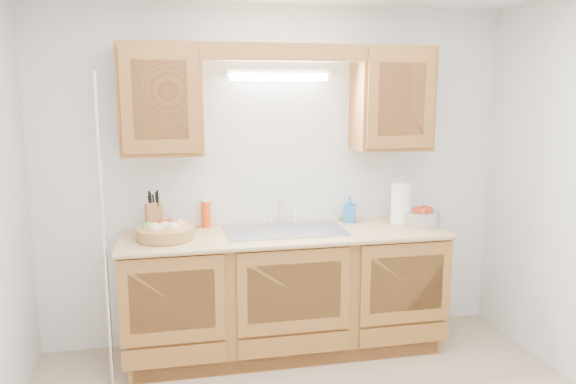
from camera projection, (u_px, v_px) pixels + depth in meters
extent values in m
cube|color=silver|center=(277.00, 176.00, 4.22)|extent=(3.50, 0.02, 2.50)
cube|color=silver|center=(514.00, 362.00, 1.33)|extent=(3.50, 0.02, 2.50)
cube|color=brown|center=(285.00, 293.00, 4.07)|extent=(2.20, 0.60, 0.86)
cube|color=tan|center=(285.00, 234.00, 3.98)|extent=(2.30, 0.63, 0.04)
cube|color=brown|center=(161.00, 100.00, 3.79)|extent=(0.55, 0.33, 0.75)
cube|color=brown|center=(392.00, 99.00, 4.12)|extent=(0.55, 0.33, 0.75)
cube|color=brown|center=(285.00, 52.00, 3.76)|extent=(2.20, 0.05, 0.12)
cylinder|color=white|center=(279.00, 77.00, 3.99)|extent=(0.70, 0.05, 0.05)
cube|color=white|center=(278.00, 73.00, 4.01)|extent=(0.76, 0.06, 0.05)
cube|color=#9E9EA3|center=(285.00, 231.00, 3.99)|extent=(0.84, 0.46, 0.01)
cube|color=#9E9EA3|center=(256.00, 243.00, 3.97)|extent=(0.39, 0.40, 0.16)
cube|color=#9E9EA3|center=(313.00, 240.00, 4.05)|extent=(0.39, 0.40, 0.16)
cylinder|color=silver|center=(280.00, 222.00, 4.18)|extent=(0.06, 0.06, 0.04)
cylinder|color=silver|center=(280.00, 211.00, 4.17)|extent=(0.02, 0.02, 0.16)
cylinder|color=silver|center=(281.00, 201.00, 4.10)|extent=(0.02, 0.12, 0.02)
cylinder|color=white|center=(295.00, 216.00, 4.20)|extent=(0.03, 0.03, 0.12)
cylinder|color=silver|center=(104.00, 236.00, 3.47)|extent=(0.03, 0.03, 2.00)
cube|color=white|center=(396.00, 185.00, 4.42)|extent=(0.08, 0.01, 0.12)
cylinder|color=#B28948|center=(165.00, 233.00, 3.77)|extent=(0.50, 0.50, 0.07)
sphere|color=#D8C67F|center=(155.00, 230.00, 3.71)|extent=(0.10, 0.10, 0.10)
sphere|color=#D8C67F|center=(173.00, 229.00, 3.73)|extent=(0.10, 0.10, 0.10)
sphere|color=tan|center=(180.00, 226.00, 3.83)|extent=(0.09, 0.09, 0.09)
sphere|color=#AB2913|center=(162.00, 226.00, 3.83)|extent=(0.09, 0.09, 0.09)
sphere|color=#72A53F|center=(149.00, 228.00, 3.78)|extent=(0.09, 0.09, 0.09)
sphere|color=#D8C67F|center=(165.00, 228.00, 3.76)|extent=(0.09, 0.09, 0.09)
sphere|color=#AB2913|center=(170.00, 225.00, 3.87)|extent=(0.08, 0.08, 0.08)
cube|color=brown|center=(154.00, 218.00, 3.92)|extent=(0.13, 0.19, 0.24)
cylinder|color=black|center=(149.00, 202.00, 3.87)|extent=(0.02, 0.04, 0.09)
cylinder|color=black|center=(153.00, 201.00, 3.87)|extent=(0.02, 0.04, 0.09)
cylinder|color=black|center=(158.00, 200.00, 3.88)|extent=(0.02, 0.04, 0.09)
cylinder|color=black|center=(151.00, 199.00, 3.91)|extent=(0.02, 0.04, 0.09)
cylinder|color=black|center=(156.00, 198.00, 3.91)|extent=(0.02, 0.04, 0.09)
cylinder|color=black|center=(149.00, 197.00, 3.93)|extent=(0.02, 0.04, 0.09)
cylinder|color=black|center=(158.00, 196.00, 3.94)|extent=(0.02, 0.04, 0.09)
cylinder|color=#F1440D|center=(206.00, 214.00, 4.09)|extent=(0.09, 0.09, 0.19)
cylinder|color=white|center=(206.00, 201.00, 4.08)|extent=(0.07, 0.07, 0.01)
imported|color=blue|center=(350.00, 209.00, 4.26)|extent=(0.12, 0.12, 0.20)
cube|color=#CC333F|center=(347.00, 220.00, 4.33)|extent=(0.14, 0.12, 0.01)
cube|color=green|center=(347.00, 218.00, 4.33)|extent=(0.14, 0.12, 0.02)
cylinder|color=silver|center=(400.00, 224.00, 4.20)|extent=(0.18, 0.18, 0.01)
cylinder|color=silver|center=(401.00, 201.00, 4.17)|extent=(0.02, 0.02, 0.35)
cylinder|color=white|center=(401.00, 203.00, 4.17)|extent=(0.19, 0.19, 0.30)
sphere|color=silver|center=(402.00, 178.00, 4.13)|extent=(0.02, 0.02, 0.02)
cylinder|color=silver|center=(421.00, 218.00, 4.17)|extent=(0.37, 0.37, 0.11)
sphere|color=#AB2913|center=(417.00, 211.00, 4.15)|extent=(0.08, 0.08, 0.08)
sphere|color=#AB2913|center=(424.00, 210.00, 4.19)|extent=(0.08, 0.08, 0.08)
sphere|color=#AB2913|center=(423.00, 212.00, 4.13)|extent=(0.08, 0.08, 0.08)
sphere|color=#AB2913|center=(428.00, 211.00, 4.15)|extent=(0.08, 0.08, 0.08)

